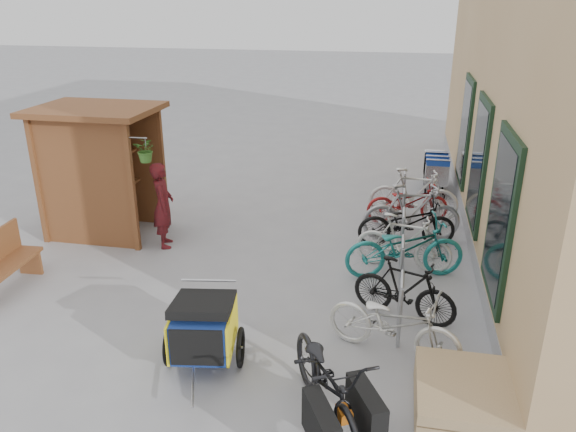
% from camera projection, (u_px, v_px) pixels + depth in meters
% --- Properties ---
extents(ground, '(80.00, 80.00, 0.00)m').
position_uv_depth(ground, '(232.00, 318.00, 7.91)').
color(ground, '#9A9A9D').
extents(kiosk, '(2.49, 1.65, 2.40)m').
position_uv_depth(kiosk, '(95.00, 153.00, 10.20)').
color(kiosk, brown).
rests_on(kiosk, ground).
extents(bike_rack, '(0.05, 5.35, 0.86)m').
position_uv_depth(bike_rack, '(403.00, 231.00, 9.49)').
color(bike_rack, '#A5A8AD').
rests_on(bike_rack, ground).
extents(pallet_stack, '(1.00, 1.20, 0.40)m').
position_uv_depth(pallet_stack, '(463.00, 399.00, 6.01)').
color(pallet_stack, tan).
rests_on(pallet_stack, ground).
extents(bench, '(0.51, 1.45, 0.90)m').
position_uv_depth(bench, '(0.00, 263.00, 8.49)').
color(bench, brown).
rests_on(bench, ground).
extents(shopping_carts, '(0.53, 1.45, 0.94)m').
position_uv_depth(shopping_carts, '(436.00, 167.00, 12.88)').
color(shopping_carts, silver).
rests_on(shopping_carts, ground).
extents(child_trailer, '(1.01, 1.62, 0.94)m').
position_uv_depth(child_trailer, '(203.00, 326.00, 6.76)').
color(child_trailer, navy).
rests_on(child_trailer, ground).
extents(cargo_bike, '(1.47, 2.00, 1.00)m').
position_uv_depth(cargo_bike, '(328.00, 384.00, 5.79)').
color(cargo_bike, black).
rests_on(cargo_bike, ground).
extents(person_kiosk, '(0.55, 0.66, 1.55)m').
position_uv_depth(person_kiosk, '(163.00, 205.00, 9.92)').
color(person_kiosk, maroon).
rests_on(person_kiosk, ground).
extents(bike_0, '(1.84, 1.12, 0.91)m').
position_uv_depth(bike_0, '(394.00, 323.00, 6.94)').
color(bike_0, silver).
rests_on(bike_0, ground).
extents(bike_1, '(1.54, 0.89, 0.89)m').
position_uv_depth(bike_1, '(404.00, 290.00, 7.74)').
color(bike_1, black).
rests_on(bike_1, ground).
extents(bike_2, '(2.02, 1.16, 1.00)m').
position_uv_depth(bike_2, '(405.00, 248.00, 8.89)').
color(bike_2, '#1D7573').
rests_on(bike_2, ground).
extents(bike_3, '(1.64, 0.70, 0.95)m').
position_uv_depth(bike_3, '(403.00, 242.00, 9.16)').
color(bike_3, silver).
rests_on(bike_3, ground).
extents(bike_4, '(1.82, 0.94, 0.91)m').
position_uv_depth(bike_4, '(407.00, 223.00, 9.99)').
color(bike_4, black).
rests_on(bike_4, ground).
extents(bike_5, '(1.86, 0.83, 1.08)m').
position_uv_depth(bike_5, '(412.00, 213.00, 10.23)').
color(bike_5, '#A7A6AB').
rests_on(bike_5, ground).
extents(bike_6, '(1.72, 0.96, 0.86)m').
position_uv_depth(bike_6, '(408.00, 202.00, 11.07)').
color(bike_6, maroon).
rests_on(bike_6, ground).
extents(bike_7, '(1.78, 0.56, 1.06)m').
position_uv_depth(bike_7, '(413.00, 195.00, 11.18)').
color(bike_7, silver).
rests_on(bike_7, ground).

